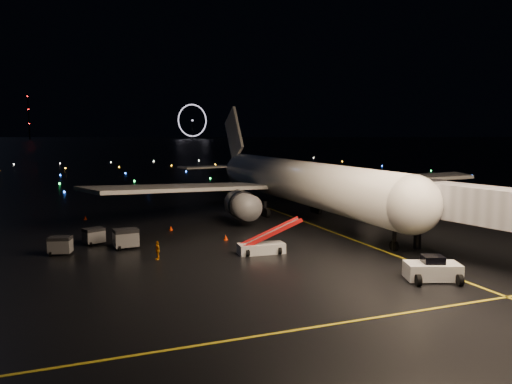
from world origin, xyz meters
TOP-DOWN VIEW (x-y plane):
  - ground at (0.00, 300.00)m, footprint 2000.00×2000.00m
  - lane_centre at (12.00, 15.00)m, footprint 0.25×80.00m
  - lane_cross at (-5.00, -10.00)m, footprint 60.00×0.25m
  - airliner at (12.62, 26.82)m, footprint 54.38×51.74m
  - pushback_tug at (9.96, -5.10)m, footprint 4.39×3.30m
  - belt_loader at (1.09, 7.07)m, footprint 6.27×2.15m
  - crew_c at (-8.05, 8.25)m, footprint 0.50×0.99m
  - safety_cone_0 at (-0.19, 13.65)m, footprint 0.50×0.50m
  - safety_cone_1 at (6.66, 27.24)m, footprint 0.54×0.54m
  - safety_cone_2 at (-4.42, 20.65)m, footprint 0.48×0.48m
  - safety_cone_3 at (-13.10, 31.24)m, footprint 0.56×0.56m
  - ferris_wheel at (170.00, 720.00)m, footprint 49.33×16.80m
  - radio_mast at (-60.00, 740.00)m, footprint 1.80×1.80m
  - taxiway_lights at (0.00, 106.00)m, footprint 164.00×92.00m
  - baggage_cart_0 at (-15.89, 13.18)m, footprint 2.22×1.83m
  - baggage_cart_1 at (-10.11, 13.48)m, footprint 2.34×1.75m
  - baggage_cart_2 at (-12.86, 16.43)m, footprint 2.25×1.96m

SIDE VIEW (x-z plane):
  - ground at x=0.00m, z-range 0.00..0.00m
  - lane_centre at x=12.00m, z-range 0.00..0.02m
  - lane_cross at x=-5.00m, z-range 0.00..0.02m
  - taxiway_lights at x=0.00m, z-range 0.00..0.36m
  - safety_cone_2 at x=-4.42m, z-range 0.00..0.50m
  - safety_cone_3 at x=-13.10m, z-range 0.00..0.50m
  - safety_cone_0 at x=-0.19m, z-range 0.00..0.52m
  - safety_cone_1 at x=6.66m, z-range 0.00..0.53m
  - baggage_cart_2 at x=-12.86m, z-range 0.00..1.60m
  - baggage_cart_0 at x=-15.89m, z-range 0.00..1.63m
  - crew_c at x=-8.05m, z-range 0.00..1.63m
  - pushback_tug at x=9.96m, z-range 0.00..1.86m
  - baggage_cart_1 at x=-10.11m, z-range 0.00..1.87m
  - belt_loader at x=1.09m, z-range 0.00..2.99m
  - airliner at x=12.62m, z-range 0.00..15.21m
  - ferris_wheel at x=170.00m, z-range 0.00..52.00m
  - radio_mast at x=-60.00m, z-range 0.00..64.00m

